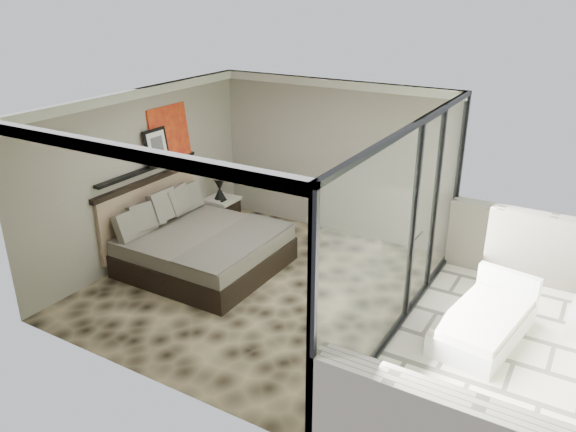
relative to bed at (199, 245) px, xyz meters
The scene contains 13 objects.
floor 1.23m from the bed, ahead, with size 5.00×5.00×0.00m, color black.
ceiling 2.69m from the bed, ahead, with size 4.50×5.00×0.02m, color silver.
back_wall 2.89m from the bed, 64.30° to the left, with size 4.50×0.02×2.80m, color gray.
left_wall 1.48m from the bed, behind, with size 0.02×5.00×2.80m, color gray.
glass_wall 3.57m from the bed, ahead, with size 0.08×5.00×2.80m, color white.
terrace_slab 4.94m from the bed, ahead, with size 3.00×5.00×0.12m, color beige.
picture_ledge 1.51m from the bed, behind, with size 0.12×2.20×0.05m, color black.
bed is the anchor object (origin of this frame).
nightstand 1.81m from the bed, 115.22° to the left, with size 0.56×0.56×0.56m, color black.
table_lamp 1.87m from the bed, 115.92° to the left, with size 0.38×0.38×0.70m.
abstract_canvas 2.00m from the bed, 148.73° to the left, with size 0.04×0.90×0.90m, color #A82A0E.
framed_print 1.76m from the bed, 166.37° to the left, with size 0.03×0.50×0.60m, color black.
lounger 4.48m from the bed, ahead, with size 1.09×1.80×0.66m.
Camera 1 is at (4.26, -6.28, 4.27)m, focal length 35.00 mm.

